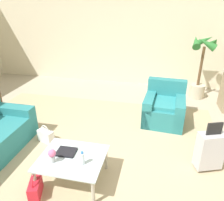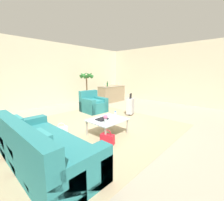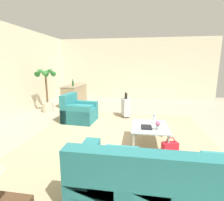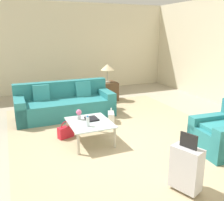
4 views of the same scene
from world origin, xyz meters
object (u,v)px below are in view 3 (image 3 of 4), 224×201
Objects in this scene: flower_vase at (158,124)px; handbag_red at (170,148)px; bar_console at (75,95)px; armchair at (78,112)px; wine_glass_leftmost at (69,84)px; coffee_table at (150,128)px; coffee_table_book at (146,127)px; couch at (165,185)px; suitcase_silver at (126,107)px; water_bottle at (154,120)px; handbag_white at (107,155)px; wine_glass_left_of_centre at (74,82)px; potted_palm at (46,88)px; wine_glass_right_of_centre at (79,81)px; wine_bottle_green at (73,83)px.

handbag_red is at bearing -126.83° from flower_vase.
flower_vase is at bearing -138.86° from bar_console.
armchair is 2.01m from wine_glass_leftmost.
coffee_table_book is (-0.12, 0.08, 0.07)m from coffee_table.
wine_glass_leftmost reaches higher than couch.
wine_glass_leftmost reaches higher than suitcase_silver.
armchair is at bearing -150.11° from wine_glass_leftmost.
water_bottle is at bearing -115.95° from armchair.
coffee_table is 1.23m from handbag_white.
wine_glass_left_of_centre is at bearing 37.68° from coffee_table_book.
potted_palm reaches higher than couch.
coffee_table is 0.32m from flower_vase.
wine_glass_right_of_centre reaches higher than armchair.
couch is at bearing 180.00° from water_bottle.
wine_glass_right_of_centre is at bearing -1.58° from wine_glass_leftmost.
wine_bottle_green reaches higher than coffee_table_book.
wine_glass_left_of_centre reaches higher than bar_console.
flower_vase is (-0.10, -0.23, 0.11)m from coffee_table_book.
suitcase_silver is (-0.93, -2.41, -0.66)m from wine_glass_leftmost.
potted_palm reaches higher than handbag_white.
couch is 5.77m from wine_bottle_green.
water_bottle is 1.32× the size of wine_glass_left_of_centre.
wine_bottle_green reaches higher than wine_glass_leftmost.
couch is at bearing -145.88° from wine_glass_leftmost.
coffee_table is 2.12m from suitcase_silver.
couch is 1.44m from handbag_red.
flower_vase is 0.57× the size of handbag_white.
wine_glass_right_of_centre is 0.09× the size of potted_palm.
armchair is at bearing 56.69° from flower_vase.
coffee_table_book is at bearing -137.31° from wine_bottle_green.
potted_palm is at bearing 86.19° from suitcase_silver.
water_bottle is (0.20, -0.10, 0.14)m from coffee_table.
flower_vase is 2.38m from suitcase_silver.
bar_console is at bearing 177.50° from wine_glass_right_of_centre.
coffee_table is 3.34× the size of coffee_table_book.
wine_glass_leftmost and wine_glass_left_of_centre have the same top height.
water_bottle is at bearing -135.94° from wine_glass_left_of_centre.
wine_glass_left_of_centre is at bearing 178.15° from wine_glass_right_of_centre.
suitcase_silver is at bearing 14.21° from coffee_table_book.
coffee_table is 4.68m from bar_console.
wine_bottle_green is at bearing 44.58° from coffee_table.
bar_console reaches higher than couch.
potted_palm is (2.00, 3.80, 0.39)m from water_bottle.
handbag_red is at bearing -122.44° from potted_palm.
coffee_table is at bearing -138.53° from wine_glass_left_of_centre.
handbag_red is (-2.40, -1.09, -0.23)m from suitcase_silver.
bar_console reaches higher than flower_vase.
water_bottle is at bearing -135.88° from bar_console.
armchair is at bearing 31.60° from handbag_white.
coffee_table_book is at bearing -44.02° from handbag_white.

